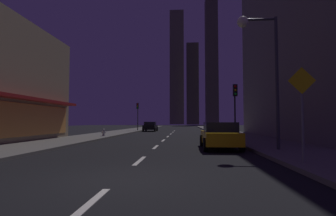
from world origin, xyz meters
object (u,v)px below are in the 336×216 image
object	(u,v)px
traffic_light_near_right	(235,99)
fire_hydrant_far_left	(104,133)
traffic_light_far_left	(138,110)
car_parked_near	(220,135)
car_parked_far	(150,126)
pedestrian_crossing_sign	(302,106)
street_lamp_right	(259,49)

from	to	relation	value
traffic_light_near_right	fire_hydrant_far_left	bearing A→B (deg)	160.98
fire_hydrant_far_left	traffic_light_far_left	xyz separation A→B (m)	(0.40, 14.91, 2.74)
car_parked_near	car_parked_far	bearing A→B (deg)	106.27
car_parked_near	traffic_light_near_right	xyz separation A→B (m)	(1.90, 5.45, 2.45)
traffic_light_near_right	pedestrian_crossing_sign	bearing A→B (deg)	-89.47
traffic_light_near_right	street_lamp_right	size ratio (longest dim) A/B	0.64
street_lamp_right	pedestrian_crossing_sign	distance (m)	5.01
fire_hydrant_far_left	street_lamp_right	distance (m)	16.29
traffic_light_far_left	street_lamp_right	world-z (taller)	street_lamp_right
car_parked_far	traffic_light_far_left	distance (m)	3.13
car_parked_far	street_lamp_right	distance (m)	27.94
car_parked_far	fire_hydrant_far_left	size ratio (longest dim) A/B	6.48
pedestrian_crossing_sign	car_parked_far	bearing A→B (deg)	107.01
traffic_light_near_right	street_lamp_right	xyz separation A→B (m)	(-0.12, -6.89, 1.87)
traffic_light_far_left	pedestrian_crossing_sign	size ratio (longest dim) A/B	1.33
fire_hydrant_far_left	street_lamp_right	world-z (taller)	street_lamp_right
fire_hydrant_far_left	traffic_light_near_right	distance (m)	12.36
car_parked_near	pedestrian_crossing_sign	distance (m)	5.91
traffic_light_far_left	pedestrian_crossing_sign	bearing A→B (deg)	-69.51
car_parked_far	fire_hydrant_far_left	bearing A→B (deg)	-98.55
car_parked_near	traffic_light_far_left	world-z (taller)	traffic_light_far_left
fire_hydrant_far_left	traffic_light_near_right	bearing A→B (deg)	-19.02
car_parked_far	traffic_light_far_left	world-z (taller)	traffic_light_far_left
traffic_light_near_right	pedestrian_crossing_sign	size ratio (longest dim) A/B	1.33
fire_hydrant_far_left	traffic_light_far_left	bearing A→B (deg)	88.46
fire_hydrant_far_left	pedestrian_crossing_sign	distance (m)	18.80
car_parked_far	traffic_light_far_left	bearing A→B (deg)	-168.57
traffic_light_far_left	street_lamp_right	xyz separation A→B (m)	(10.88, -25.72, 1.87)
traffic_light_far_left	car_parked_far	bearing A→B (deg)	11.43
car_parked_near	street_lamp_right	world-z (taller)	street_lamp_right
fire_hydrant_far_left	pedestrian_crossing_sign	bearing A→B (deg)	-52.14
pedestrian_crossing_sign	traffic_light_far_left	bearing A→B (deg)	110.49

